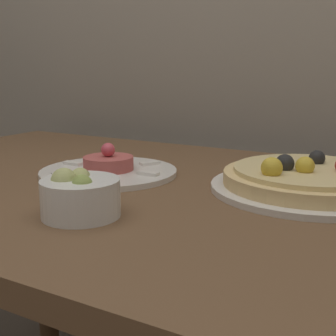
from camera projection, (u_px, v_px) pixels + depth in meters
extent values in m
cube|color=brown|center=(193.00, 200.00, 0.78)|extent=(1.49, 0.77, 0.03)
cylinder|color=brown|center=(45.00, 260.00, 1.47)|extent=(0.06, 0.06, 0.73)
cylinder|color=silver|center=(309.00, 188.00, 0.77)|extent=(0.32, 0.32, 0.01)
cylinder|color=#E5C17F|center=(309.00, 179.00, 0.76)|extent=(0.28, 0.28, 0.02)
cylinder|color=#E0C684|center=(310.00, 170.00, 0.76)|extent=(0.25, 0.25, 0.01)
sphere|color=gold|center=(305.00, 166.00, 0.73)|extent=(0.03, 0.03, 0.03)
sphere|color=black|center=(317.00, 158.00, 0.80)|extent=(0.03, 0.03, 0.03)
sphere|color=gold|center=(270.00, 164.00, 0.76)|extent=(0.02, 0.02, 0.02)
sphere|color=black|center=(277.00, 165.00, 0.75)|extent=(0.02, 0.02, 0.02)
sphere|color=gold|center=(272.00, 168.00, 0.71)|extent=(0.03, 0.03, 0.03)
sphere|color=black|center=(285.00, 164.00, 0.75)|extent=(0.03, 0.03, 0.03)
cylinder|color=silver|center=(109.00, 172.00, 0.88)|extent=(0.26, 0.26, 0.01)
cylinder|color=#B2514C|center=(108.00, 163.00, 0.88)|extent=(0.09, 0.09, 0.03)
sphere|color=#DB4C5B|center=(108.00, 150.00, 0.87)|extent=(0.03, 0.03, 0.03)
cube|color=white|center=(148.00, 173.00, 0.84)|extent=(0.04, 0.02, 0.01)
cube|color=white|center=(150.00, 163.00, 0.92)|extent=(0.03, 0.04, 0.01)
cube|color=white|center=(114.00, 159.00, 0.96)|extent=(0.03, 0.04, 0.01)
cube|color=white|center=(73.00, 163.00, 0.92)|extent=(0.04, 0.02, 0.01)
cube|color=white|center=(63.00, 173.00, 0.84)|extent=(0.03, 0.04, 0.01)
cube|color=white|center=(102.00, 179.00, 0.79)|extent=(0.03, 0.04, 0.01)
cylinder|color=white|center=(81.00, 198.00, 0.64)|extent=(0.11, 0.11, 0.05)
sphere|color=#B7BC70|center=(80.00, 178.00, 0.66)|extent=(0.03, 0.03, 0.03)
sphere|color=#8EA34C|center=(82.00, 185.00, 0.62)|extent=(0.03, 0.03, 0.03)
sphere|color=#B7BC70|center=(64.00, 181.00, 0.63)|extent=(0.04, 0.04, 0.04)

